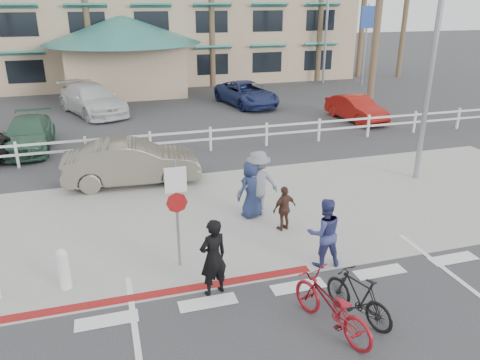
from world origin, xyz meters
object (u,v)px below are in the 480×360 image
object	(u,v)px
car_white_sedan	(132,162)
bike_red	(331,306)
sign_post	(177,209)
bike_black	(358,296)

from	to	relation	value
car_white_sedan	bike_red	bearing A→B (deg)	-158.42
sign_post	bike_black	xyz separation A→B (m)	(2.97, -2.88, -0.96)
sign_post	car_white_sedan	bearing A→B (deg)	96.05
bike_red	bike_black	bearing A→B (deg)	177.18
bike_black	car_white_sedan	bearing A→B (deg)	-86.32
sign_post	car_white_sedan	xyz separation A→B (m)	(-0.60, 5.61, -0.72)
bike_red	bike_black	world-z (taller)	bike_red
sign_post	car_white_sedan	size ratio (longest dim) A/B	0.65
bike_red	car_white_sedan	size ratio (longest dim) A/B	0.45
sign_post	bike_black	size ratio (longest dim) A/B	1.77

